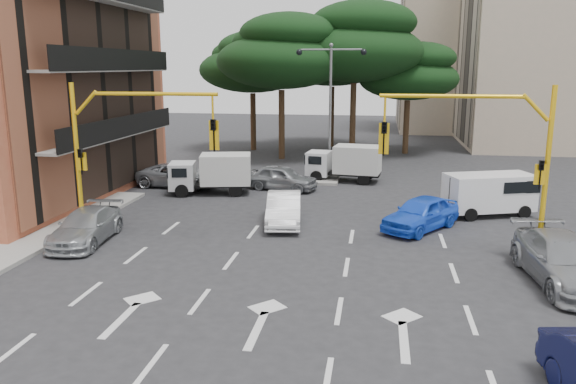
# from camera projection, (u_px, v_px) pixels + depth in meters

# --- Properties ---
(ground) EXTENTS (120.00, 120.00, 0.00)m
(ground) POSITION_uv_depth(u_px,v_px,m) (288.00, 264.00, 19.16)
(ground) COLOR #28282B
(ground) RESTS_ON ground
(median_strip) EXTENTS (1.40, 6.00, 0.15)m
(median_strip) POSITION_uv_depth(u_px,v_px,m) (329.00, 174.00, 34.55)
(median_strip) COLOR gray
(median_strip) RESTS_ON ground
(apartment_beige_far) EXTENTS (16.20, 12.15, 16.70)m
(apartment_beige_far) POSITION_uv_depth(u_px,v_px,m) (480.00, 49.00, 57.70)
(apartment_beige_far) COLOR beige
(apartment_beige_far) RESTS_ON ground
(pine_left_near) EXTENTS (9.15, 9.15, 10.23)m
(pine_left_near) POSITION_uv_depth(u_px,v_px,m) (282.00, 51.00, 39.25)
(pine_left_near) COLOR #382616
(pine_left_near) RESTS_ON ground
(pine_center) EXTENTS (9.98, 9.98, 11.16)m
(pine_center) POSITION_uv_depth(u_px,v_px,m) (355.00, 42.00, 40.25)
(pine_center) COLOR #382616
(pine_center) RESTS_ON ground
(pine_left_far) EXTENTS (8.32, 8.32, 9.30)m
(pine_left_far) POSITION_uv_depth(u_px,v_px,m) (253.00, 62.00, 43.72)
(pine_left_far) COLOR #382616
(pine_left_far) RESTS_ON ground
(pine_right) EXTENTS (7.49, 7.49, 8.37)m
(pine_right) POSITION_uv_depth(u_px,v_px,m) (410.00, 71.00, 42.01)
(pine_right) COLOR #382616
(pine_right) RESTS_ON ground
(pine_back) EXTENTS (9.15, 9.15, 10.23)m
(pine_back) POSITION_uv_depth(u_px,v_px,m) (333.00, 53.00, 45.53)
(pine_back) COLOR #382616
(pine_back) RESTS_ON ground
(signal_mast_right) EXTENTS (5.79, 0.37, 6.00)m
(signal_mast_right) POSITION_uv_depth(u_px,v_px,m) (493.00, 147.00, 19.17)
(signal_mast_right) COLOR yellow
(signal_mast_right) RESTS_ON ground
(signal_mast_left) EXTENTS (5.79, 0.37, 6.00)m
(signal_mast_left) POSITION_uv_depth(u_px,v_px,m) (119.00, 139.00, 21.28)
(signal_mast_left) COLOR yellow
(signal_mast_left) RESTS_ON ground
(street_lamp_center) EXTENTS (4.16, 0.36, 7.77)m
(street_lamp_center) POSITION_uv_depth(u_px,v_px,m) (331.00, 86.00, 33.38)
(street_lamp_center) COLOR slate
(street_lamp_center) RESTS_ON median_strip
(car_white_hatch) EXTENTS (1.95, 4.19, 1.33)m
(car_white_hatch) POSITION_uv_depth(u_px,v_px,m) (284.00, 209.00, 23.86)
(car_white_hatch) COLOR white
(car_white_hatch) RESTS_ON ground
(car_blue_compact) EXTENTS (3.67, 4.24, 1.38)m
(car_blue_compact) POSITION_uv_depth(u_px,v_px,m) (421.00, 213.00, 23.04)
(car_blue_compact) COLOR blue
(car_blue_compact) RESTS_ON ground
(car_silver_wagon) EXTENTS (2.11, 4.41, 1.24)m
(car_silver_wagon) POSITION_uv_depth(u_px,v_px,m) (86.00, 226.00, 21.40)
(car_silver_wagon) COLOR #9FA3A7
(car_silver_wagon) RESTS_ON ground
(car_silver_cross_a) EXTENTS (4.80, 2.45, 1.30)m
(car_silver_cross_a) POSITION_uv_depth(u_px,v_px,m) (179.00, 175.00, 31.33)
(car_silver_cross_a) COLOR #93959A
(car_silver_cross_a) RESTS_ON ground
(car_silver_cross_b) EXTENTS (4.18, 2.47, 1.34)m
(car_silver_cross_b) POSITION_uv_depth(u_px,v_px,m) (282.00, 178.00, 30.51)
(car_silver_cross_b) COLOR gray
(car_silver_cross_b) RESTS_ON ground
(car_silver_parked) EXTENTS (2.55, 5.25, 1.47)m
(car_silver_parked) POSITION_uv_depth(u_px,v_px,m) (564.00, 260.00, 17.31)
(car_silver_parked) COLOR gray
(car_silver_parked) RESTS_ON ground
(van_white) EXTENTS (4.20, 2.92, 1.92)m
(van_white) POSITION_uv_depth(u_px,v_px,m) (489.00, 194.00, 25.23)
(van_white) COLOR white
(van_white) RESTS_ON ground
(box_truck_a) EXTENTS (4.57, 2.65, 2.11)m
(box_truck_a) POSITION_uv_depth(u_px,v_px,m) (211.00, 174.00, 29.44)
(box_truck_a) COLOR silver
(box_truck_a) RESTS_ON ground
(box_truck_b) EXTENTS (4.51, 2.34, 2.13)m
(box_truck_b) POSITION_uv_depth(u_px,v_px,m) (344.00, 163.00, 32.67)
(box_truck_b) COLOR white
(box_truck_b) RESTS_ON ground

